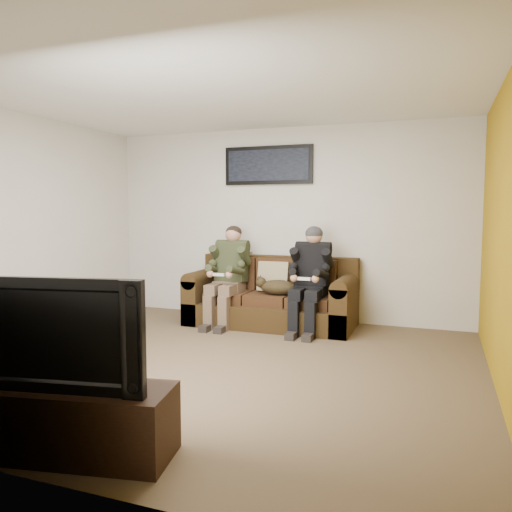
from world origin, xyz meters
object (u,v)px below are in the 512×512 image
at_px(cat, 277,287).
at_px(sofa, 273,299).
at_px(person_left, 229,269).
at_px(tv_stand, 62,420).
at_px(television, 59,331).
at_px(person_right, 310,273).
at_px(framed_poster, 268,165).

bearing_deg(cat, sofa, 121.10).
relative_size(person_left, tv_stand, 0.94).
bearing_deg(person_left, television, -82.77).
bearing_deg(cat, person_left, 178.07).
bearing_deg(tv_stand, person_right, 69.34).
distance_m(person_right, television, 3.66).
distance_m(cat, tv_stand, 3.60).
bearing_deg(television, sofa, 78.05).
bearing_deg(framed_poster, television, -88.53).
bearing_deg(person_left, person_right, 0.02).
bearing_deg(tv_stand, television, 72.33).
relative_size(sofa, tv_stand, 1.57).
bearing_deg(person_right, cat, -176.92).
bearing_deg(framed_poster, person_right, -37.15).
bearing_deg(person_left, sofa, 17.99).
bearing_deg(sofa, tv_stand, -91.41).
distance_m(person_right, framed_poster, 1.67).
distance_m(sofa, tv_stand, 3.78).
xyz_separation_m(sofa, tv_stand, (-0.09, -3.78, -0.12)).
distance_m(sofa, person_right, 0.70).
relative_size(person_left, person_right, 0.99).
xyz_separation_m(tv_stand, television, (0.00, 0.00, 0.55)).
bearing_deg(television, cat, 76.03).
relative_size(framed_poster, television, 1.06).
xyz_separation_m(person_left, cat, (0.67, -0.02, -0.19)).
distance_m(person_right, cat, 0.47).
xyz_separation_m(person_left, tv_stand, (0.46, -3.60, -0.50)).
bearing_deg(framed_poster, sofa, -62.83).
height_order(person_left, framed_poster, framed_poster).
relative_size(cat, framed_poster, 0.53).
distance_m(framed_poster, tv_stand, 4.57).
xyz_separation_m(cat, tv_stand, (-0.21, -3.58, -0.31)).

